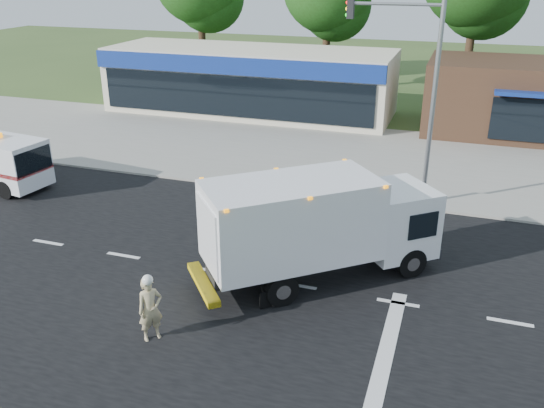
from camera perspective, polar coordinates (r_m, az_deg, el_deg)
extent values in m
plane|color=#385123|center=(17.50, 2.51, -8.11)|extent=(120.00, 120.00, 0.00)
cube|color=black|center=(17.50, 2.51, -8.09)|extent=(60.00, 14.00, 0.02)
cube|color=gray|center=(24.68, 7.85, 1.43)|extent=(60.00, 2.40, 0.12)
cube|color=gray|center=(30.11, 10.02, 5.17)|extent=(60.00, 9.00, 0.02)
cube|color=silver|center=(21.44, -21.29, -3.57)|extent=(1.20, 0.15, 0.01)
cube|color=silver|center=(19.76, -14.49, -4.96)|extent=(1.20, 0.15, 0.01)
cube|color=silver|center=(18.42, -6.54, -6.48)|extent=(1.20, 0.15, 0.01)
cube|color=silver|center=(17.49, 2.52, -8.06)|extent=(1.20, 0.15, 0.01)
cube|color=silver|center=(17.05, 12.38, -9.53)|extent=(1.20, 0.15, 0.01)
cube|color=silver|center=(17.13, 22.53, -10.76)|extent=(1.20, 0.15, 0.01)
cube|color=silver|center=(14.60, 10.86, -15.63)|extent=(0.40, 7.00, 0.01)
cube|color=black|center=(17.30, 1.88, -5.83)|extent=(4.49, 3.97, 0.35)
cube|color=white|center=(18.46, 12.14, -1.47)|extent=(2.92, 2.94, 2.10)
cube|color=black|center=(18.90, 14.62, -0.47)|extent=(1.33, 1.56, 0.90)
cube|color=white|center=(16.67, 1.95, -1.60)|extent=(5.39, 5.05, 2.35)
cube|color=silver|center=(15.96, -6.44, -3.11)|extent=(1.33, 1.58, 1.90)
cube|color=yellow|center=(16.63, -6.82, -7.86)|extent=(1.80, 2.07, 0.18)
cube|color=orange|center=(16.22, 2.00, 2.11)|extent=(5.26, 4.95, 0.08)
cylinder|color=black|center=(19.66, 10.53, -3.23)|extent=(0.93, 0.85, 0.96)
cylinder|color=black|center=(18.26, 13.60, -5.65)|extent=(0.93, 0.85, 0.96)
cylinder|color=black|center=(18.00, -1.44, -5.40)|extent=(0.93, 0.85, 0.96)
cylinder|color=black|center=(16.37, 0.97, -8.50)|extent=(0.93, 0.85, 0.96)
imported|color=tan|center=(15.13, -11.96, -10.16)|extent=(0.74, 0.76, 1.76)
sphere|color=white|center=(14.69, -12.23, -7.38)|extent=(0.28, 0.28, 0.28)
cube|color=black|center=(25.74, -23.11, 4.08)|extent=(1.00, 1.93, 0.97)
cylinder|color=black|center=(26.97, -22.09, 2.54)|extent=(0.80, 0.34, 0.78)
cylinder|color=black|center=(25.93, -24.85, 1.29)|extent=(0.80, 0.34, 0.78)
cube|color=beige|center=(37.49, -2.19, 12.13)|extent=(18.00, 6.00, 4.00)
cube|color=navy|center=(34.46, -4.06, 13.49)|extent=(18.00, 0.30, 1.00)
cube|color=black|center=(34.80, -3.98, 10.57)|extent=(17.00, 0.12, 2.40)
cube|color=#382316|center=(35.27, 23.31, 9.62)|extent=(10.00, 6.00, 4.00)
cube|color=navy|center=(32.07, 23.86, 10.01)|extent=(3.00, 1.20, 0.20)
cube|color=black|center=(32.42, 23.46, 7.63)|extent=(3.00, 0.12, 2.20)
cylinder|color=gray|center=(22.63, 15.65, 9.28)|extent=(0.18, 0.18, 8.00)
cylinder|color=gray|center=(22.26, 12.09, 18.81)|extent=(3.40, 0.12, 0.12)
cube|color=black|center=(22.53, 7.80, 18.62)|extent=(0.25, 0.25, 0.70)
cylinder|color=#332114|center=(47.24, -6.96, 16.28)|extent=(0.56, 0.56, 7.35)
cylinder|color=#332114|center=(43.97, 5.40, 15.54)|extent=(0.56, 0.56, 6.86)
sphere|color=#1C3F12|center=(44.09, 6.36, 18.98)|extent=(5.10, 5.10, 5.10)
cylinder|color=#332114|center=(42.75, 19.03, 14.89)|extent=(0.56, 0.56, 7.84)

